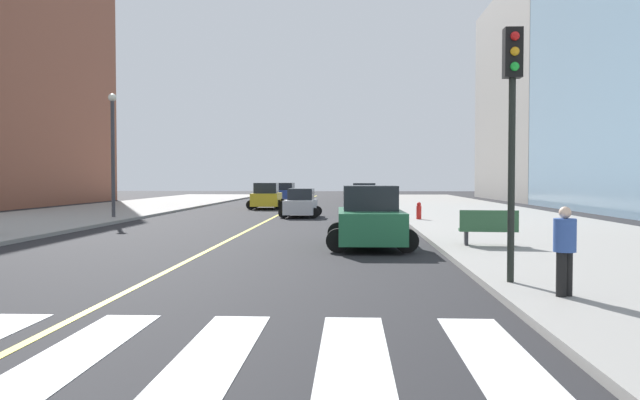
% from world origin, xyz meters
% --- Properties ---
extents(sidewalk_kerb_east, '(10.00, 120.00, 0.15)m').
position_xyz_m(sidewalk_kerb_east, '(12.20, 20.00, 0.07)').
color(sidewalk_kerb_east, gray).
rests_on(sidewalk_kerb_east, ground).
extents(crosswalk_paint, '(13.50, 4.00, 0.01)m').
position_xyz_m(crosswalk_paint, '(0.00, 4.00, 0.01)').
color(crosswalk_paint, silver).
rests_on(crosswalk_paint, ground).
extents(lane_divider_paint, '(0.16, 80.00, 0.01)m').
position_xyz_m(lane_divider_paint, '(0.00, 40.00, 0.01)').
color(lane_divider_paint, yellow).
rests_on(lane_divider_paint, ground).
extents(parking_garage_concrete, '(18.00, 24.00, 21.73)m').
position_xyz_m(parking_garage_concrete, '(28.95, 63.91, 10.86)').
color(parking_garage_concrete, gray).
rests_on(parking_garage_concrete, ground).
extents(car_yellow_nearest, '(2.78, 4.39, 1.94)m').
position_xyz_m(car_yellow_nearest, '(-1.78, 42.80, 0.91)').
color(car_yellow_nearest, gold).
rests_on(car_yellow_nearest, ground).
extents(car_green_second, '(2.88, 4.57, 2.03)m').
position_xyz_m(car_green_second, '(5.09, 16.60, 0.95)').
color(car_green_second, '#236B42').
rests_on(car_green_second, ground).
extents(car_white_third, '(2.76, 4.35, 1.92)m').
position_xyz_m(car_white_third, '(5.50, 43.34, 0.90)').
color(car_white_third, silver).
rests_on(car_white_third, ground).
extents(car_blue_fourth, '(2.67, 4.17, 1.83)m').
position_xyz_m(car_blue_fourth, '(-2.04, 59.63, 0.85)').
color(car_blue_fourth, '#2D479E').
rests_on(car_blue_fourth, ground).
extents(car_silver_fifth, '(2.39, 3.77, 1.67)m').
position_xyz_m(car_silver_fifth, '(1.56, 32.84, 0.78)').
color(car_silver_fifth, '#B7B7BC').
rests_on(car_silver_fifth, ground).
extents(traffic_light_near_corner, '(0.36, 0.41, 5.14)m').
position_xyz_m(traffic_light_near_corner, '(7.72, 8.83, 3.75)').
color(traffic_light_near_corner, black).
rests_on(traffic_light_near_corner, sidewalk_kerb_east).
extents(park_bench, '(1.85, 0.73, 1.12)m').
position_xyz_m(park_bench, '(8.79, 15.96, 0.69)').
color(park_bench, '#33603D').
rests_on(park_bench, sidewalk_kerb_east).
extents(pedestrian_waiting_east, '(0.40, 0.40, 1.61)m').
position_xyz_m(pedestrian_waiting_east, '(8.29, 7.31, 1.04)').
color(pedestrian_waiting_east, black).
rests_on(pedestrian_waiting_east, sidewalk_kerb_east).
extents(fire_hydrant, '(0.26, 0.26, 0.89)m').
position_xyz_m(fire_hydrant, '(8.01, 28.90, 0.58)').
color(fire_hydrant, red).
rests_on(fire_hydrant, sidewalk_kerb_east).
extents(street_lamp, '(0.44, 0.44, 6.75)m').
position_xyz_m(street_lamp, '(-8.53, 30.02, 4.18)').
color(street_lamp, '#38383D').
rests_on(street_lamp, sidewalk_kerb_west).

